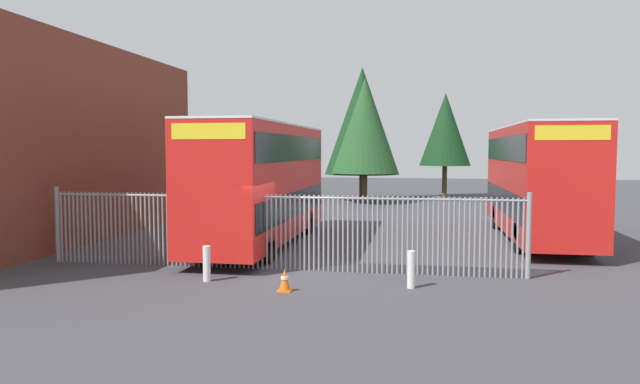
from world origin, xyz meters
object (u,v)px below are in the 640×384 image
(double_decker_bus_behind_fence_left, at_px, (536,178))
(bollard_center_front, at_px, (411,269))
(double_decker_bus_near_gate, at_px, (262,179))
(traffic_cone_by_gate, at_px, (285,280))
(bollard_near_left, at_px, (207,264))

(double_decker_bus_behind_fence_left, bearing_deg, bollard_center_front, -116.97)
(double_decker_bus_near_gate, bearing_deg, traffic_cone_by_gate, -70.06)
(double_decker_bus_near_gate, distance_m, bollard_near_left, 6.38)
(bollard_center_front, bearing_deg, bollard_near_left, -178.17)
(double_decker_bus_near_gate, xyz_separation_m, double_decker_bus_behind_fence_left, (10.14, 3.15, 0.00))
(bollard_center_front, distance_m, traffic_cone_by_gate, 3.20)
(bollard_near_left, xyz_separation_m, bollard_center_front, (5.36, 0.17, 0.00))
(double_decker_bus_behind_fence_left, distance_m, bollard_near_left, 13.72)
(bollard_near_left, relative_size, traffic_cone_by_gate, 1.61)
(double_decker_bus_near_gate, distance_m, double_decker_bus_behind_fence_left, 10.61)
(double_decker_bus_near_gate, distance_m, bollard_center_front, 8.32)
(bollard_center_front, bearing_deg, double_decker_bus_near_gate, 133.15)
(bollard_center_front, bearing_deg, double_decker_bus_behind_fence_left, 63.03)
(double_decker_bus_near_gate, height_order, traffic_cone_by_gate, double_decker_bus_near_gate)
(traffic_cone_by_gate, bearing_deg, double_decker_bus_near_gate, 109.94)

